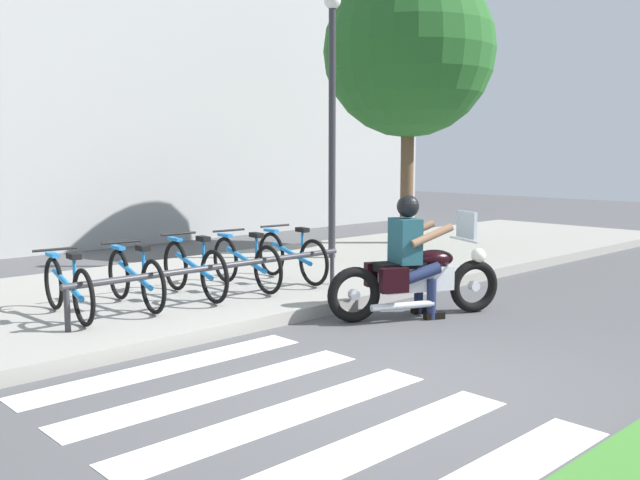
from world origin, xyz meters
name	(u,v)px	position (x,y,z in m)	size (l,w,h in m)	color
ground_plane	(384,382)	(0.00, 0.00, 0.00)	(48.00, 48.00, 0.00)	#4C4C4F
sidewalk	(136,298)	(0.00, 4.23, 0.07)	(24.00, 4.40, 0.15)	gray
crosswalk_stripe_1	(363,449)	(-1.12, -0.80, 0.00)	(2.80, 0.40, 0.01)	white
crosswalk_stripe_2	(283,415)	(-1.12, 0.00, 0.00)	(2.80, 0.40, 0.01)	white
crosswalk_stripe_3	(220,389)	(-1.12, 0.80, 0.00)	(2.80, 0.40, 0.01)	white
crosswalk_stripe_4	(168,367)	(-1.12, 1.60, 0.00)	(2.80, 0.40, 0.01)	white
motorcycle	(417,278)	(2.03, 1.28, 0.46)	(2.06, 1.05, 1.23)	black
rider	(411,248)	(1.96, 1.32, 0.83)	(0.76, 0.70, 1.44)	#1E4C59
bicycle_0	(68,287)	(-1.22, 3.44, 0.49)	(0.48, 1.57, 0.73)	black
bicycle_1	(135,278)	(-0.42, 3.44, 0.49)	(0.48, 1.59, 0.74)	black
bicycle_2	(194,269)	(0.37, 3.44, 0.50)	(0.48, 1.65, 0.78)	black
bicycle_3	(246,262)	(1.17, 3.44, 0.50)	(0.48, 1.68, 0.76)	black
bicycle_4	(291,256)	(1.97, 3.44, 0.50)	(0.48, 1.64, 0.76)	black
bike_rack	(220,269)	(0.37, 2.88, 0.57)	(3.79, 0.07, 0.49)	#333338
street_lamp	(332,104)	(3.92, 4.63, 2.73)	(0.28, 0.28, 4.54)	#2D2D33
tree_near_rack	(409,52)	(6.38, 5.03, 3.87)	(3.31, 3.31, 5.54)	brown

